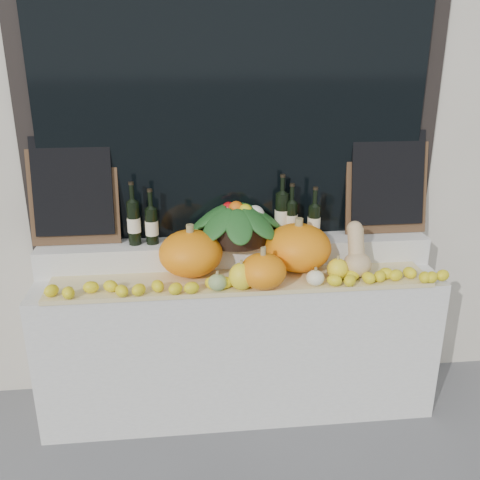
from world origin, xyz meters
name	(u,v)px	position (x,y,z in m)	size (l,w,h in m)	color
storefront_facade	(226,23)	(0.00, 2.25, 2.25)	(7.00, 0.94, 4.50)	beige
display_sill	(239,341)	(0.00, 1.52, 0.44)	(2.30, 0.55, 0.88)	silver
rear_tier	(236,252)	(0.00, 1.68, 0.96)	(2.30, 0.25, 0.16)	silver
straw_bedding	(241,282)	(0.00, 1.40, 0.89)	(2.10, 0.32, 0.03)	tan
pumpkin_left	(191,253)	(-0.27, 1.50, 1.03)	(0.36, 0.36, 0.26)	orange
pumpkin_right	(298,247)	(0.34, 1.51, 1.04)	(0.38, 0.38, 0.27)	orange
pumpkin_center	(263,271)	(0.11, 1.29, 1.00)	(0.25, 0.25, 0.19)	orange
butternut_squash	(357,255)	(0.65, 1.40, 1.03)	(0.16, 0.21, 0.30)	tan
decorative_gourds	(272,276)	(0.16, 1.30, 0.96)	(0.77, 0.19, 0.17)	#31681F
lemon_heap	(243,283)	(0.00, 1.29, 0.94)	(2.20, 0.16, 0.06)	yellow
produce_bowl	(236,221)	(0.00, 1.66, 1.16)	(0.58, 0.58, 0.25)	black
wine_bottle_far_left	(134,222)	(-0.59, 1.66, 1.17)	(0.08, 0.08, 0.37)	black
wine_bottle_near_left	(152,225)	(-0.49, 1.66, 1.15)	(0.08, 0.08, 0.33)	black
wine_bottle_tall	(282,214)	(0.28, 1.71, 1.18)	(0.08, 0.08, 0.38)	black
wine_bottle_near_right	(291,219)	(0.33, 1.69, 1.15)	(0.08, 0.08, 0.33)	black
wine_bottle_far_right	(314,222)	(0.46, 1.65, 1.15)	(0.08, 0.08, 0.31)	black
chalkboard_left	(73,189)	(-0.92, 1.74, 1.36)	(0.50, 0.14, 0.61)	#4C331E
chalkboard_right	(387,180)	(0.92, 1.74, 1.36)	(0.50, 0.14, 0.61)	#4C331E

